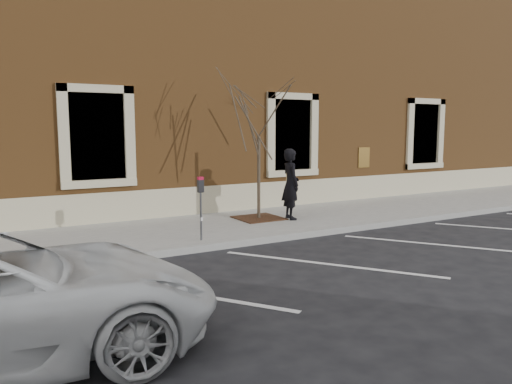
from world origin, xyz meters
TOP-DOWN VIEW (x-y plane):
  - ground at (0.00, 0.00)m, footprint 120.00×120.00m
  - sidewalk_near at (0.00, 1.75)m, footprint 40.00×3.50m
  - curb_near at (0.00, -0.05)m, footprint 40.00×0.12m
  - parking_stripes at (0.00, -2.20)m, footprint 28.00×4.40m
  - building_civic at (0.00, 7.74)m, footprint 40.00×8.62m
  - man at (1.62, 1.53)m, footprint 0.60×0.78m
  - parking_meter at (-1.54, 0.36)m, footprint 0.13×0.10m
  - tree_grate at (0.91, 2.01)m, footprint 1.18×1.18m
  - sapling at (0.91, 2.01)m, footprint 2.44×2.44m

SIDE VIEW (x-z plane):
  - ground at x=0.00m, z-range 0.00..0.00m
  - parking_stripes at x=0.00m, z-range 0.00..0.01m
  - sidewalk_near at x=0.00m, z-range 0.00..0.15m
  - curb_near at x=0.00m, z-range 0.00..0.15m
  - tree_grate at x=0.91m, z-range 0.15..0.18m
  - man at x=1.62m, z-range 0.15..2.07m
  - parking_meter at x=-1.54m, z-range 0.42..1.83m
  - sapling at x=0.91m, z-range 0.96..5.03m
  - building_civic at x=0.00m, z-range 0.00..8.00m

